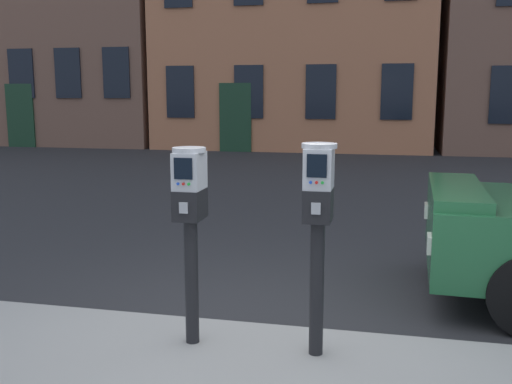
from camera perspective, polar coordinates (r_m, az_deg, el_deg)
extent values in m
plane|color=#28282B|center=(4.18, 1.08, -15.67)|extent=(160.00, 160.00, 0.00)
cylinder|color=black|center=(3.90, -6.36, -8.74)|extent=(0.09, 0.09, 0.85)
cube|color=black|center=(3.77, -6.51, -1.20)|extent=(0.17, 0.24, 0.20)
cube|color=#A5A8AD|center=(3.65, -7.15, -1.56)|extent=(0.06, 0.01, 0.07)
cube|color=#B7BABF|center=(3.73, -6.57, 2.09)|extent=(0.17, 0.23, 0.24)
cube|color=black|center=(3.62, -7.19, 2.30)|extent=(0.12, 0.01, 0.13)
cylinder|color=blue|center=(3.64, -7.69, 0.81)|extent=(0.02, 0.01, 0.02)
cylinder|color=red|center=(3.63, -7.17, 0.79)|extent=(0.02, 0.01, 0.02)
cylinder|color=green|center=(3.62, -6.65, 0.77)|extent=(0.02, 0.01, 0.02)
cylinder|color=#B7BABF|center=(3.72, -6.61, 4.15)|extent=(0.22, 0.22, 0.03)
cylinder|color=black|center=(3.72, 6.00, -9.41)|extent=(0.09, 0.09, 0.87)
cube|color=black|center=(3.58, 6.15, -1.25)|extent=(0.17, 0.24, 0.20)
cube|color=#A5A8AD|center=(3.46, 5.92, -1.63)|extent=(0.06, 0.01, 0.07)
cube|color=#B7BABF|center=(3.55, 6.22, 2.32)|extent=(0.17, 0.23, 0.25)
cube|color=black|center=(3.43, 6.01, 2.57)|extent=(0.12, 0.01, 0.14)
cylinder|color=blue|center=(3.44, 5.39, 0.95)|extent=(0.02, 0.01, 0.02)
cylinder|color=red|center=(3.44, 5.97, 0.93)|extent=(0.02, 0.01, 0.02)
cylinder|color=green|center=(3.43, 6.55, 0.91)|extent=(0.02, 0.01, 0.02)
cylinder|color=#B7BABF|center=(3.53, 6.26, 4.56)|extent=(0.22, 0.22, 0.03)
cube|color=#236038|center=(5.40, 19.14, 0.09)|extent=(0.52, 1.70, 0.10)
cube|color=white|center=(4.79, 16.71, -4.87)|extent=(0.05, 0.20, 0.14)
cube|color=white|center=(6.11, 16.42, -1.74)|extent=(0.05, 0.20, 0.14)
cylinder|color=black|center=(6.37, 22.85, -4.42)|extent=(0.65, 0.25, 0.64)
cube|color=black|center=(21.00, -22.11, 10.75)|extent=(0.90, 0.06, 1.60)
cube|color=black|center=(20.10, -18.04, 11.06)|extent=(0.90, 0.06, 1.60)
cube|color=black|center=(19.30, -13.59, 11.34)|extent=(0.90, 0.06, 1.60)
cube|color=#193823|center=(21.08, -22.18, 6.98)|extent=(1.00, 0.07, 2.10)
cube|color=black|center=(18.46, -7.46, 9.74)|extent=(0.90, 0.06, 1.60)
cube|color=black|center=(17.84, -0.73, 9.83)|extent=(0.90, 0.06, 1.60)
cube|color=black|center=(17.48, 6.40, 9.77)|extent=(0.90, 0.06, 1.60)
cube|color=black|center=(17.38, 13.70, 9.56)|extent=(0.90, 0.06, 1.60)
cube|color=#193823|center=(17.96, -2.05, 7.33)|extent=(1.00, 0.07, 2.10)
cube|color=black|center=(17.69, 23.46, 8.76)|extent=(0.90, 0.06, 1.60)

